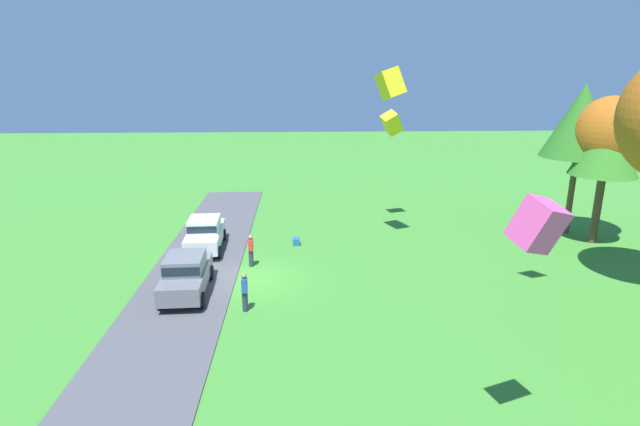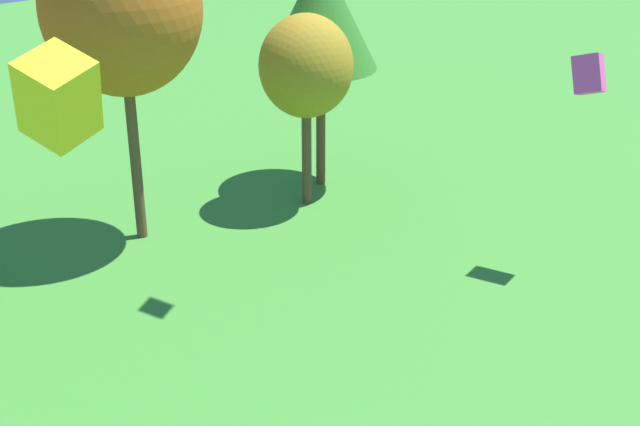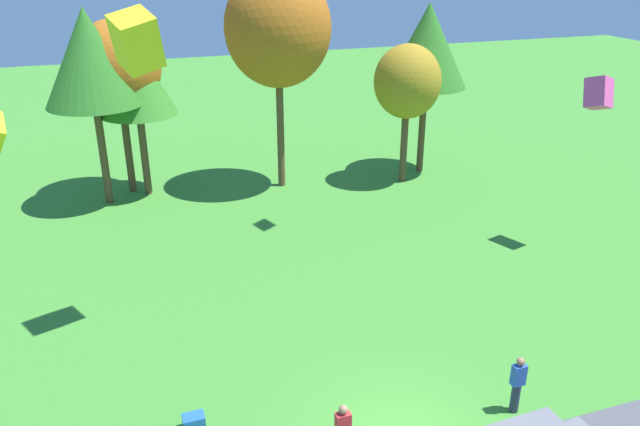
{
  "view_description": "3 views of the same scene",
  "coord_description": "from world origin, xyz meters",
  "px_view_note": "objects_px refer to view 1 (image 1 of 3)",
  "views": [
    {
      "loc": [
        22.49,
        2.41,
        9.81
      ],
      "look_at": [
        0.92,
        3.29,
        3.6
      ],
      "focal_mm": 28.0,
      "sensor_mm": 36.0,
      "label": 1
    },
    {
      "loc": [
        -10.9,
        -6.8,
        13.66
      ],
      "look_at": [
        0.45,
        6.94,
        5.44
      ],
      "focal_mm": 50.0,
      "sensor_mm": 36.0,
      "label": 2
    },
    {
      "loc": [
        -5.95,
        -10.83,
        11.54
      ],
      "look_at": [
        -0.02,
        6.49,
        3.62
      ],
      "focal_mm": 35.0,
      "sensor_mm": 36.0,
      "label": 3
    }
  ],
  "objects_px": {
    "car_sedan_near_entrance": "(186,273)",
    "kite_box_near_flag": "(392,123)",
    "person_watching_sky": "(251,250)",
    "tree_left_of_center": "(581,121)",
    "tree_far_right": "(610,135)",
    "tree_lone_near": "(607,144)",
    "kite_box_low_drifter": "(390,84)",
    "cooler_box": "(296,241)",
    "kite_box_topmost": "(538,225)",
    "person_on_lawn": "(245,292)",
    "car_sedan_by_flagpole": "(205,233)"
  },
  "relations": [
    {
      "from": "car_sedan_near_entrance",
      "to": "kite_box_near_flag",
      "type": "height_order",
      "value": "kite_box_near_flag"
    },
    {
      "from": "person_watching_sky",
      "to": "tree_left_of_center",
      "type": "height_order",
      "value": "tree_left_of_center"
    },
    {
      "from": "tree_far_right",
      "to": "tree_lone_near",
      "type": "distance_m",
      "value": 0.99
    },
    {
      "from": "tree_lone_near",
      "to": "kite_box_low_drifter",
      "type": "relative_size",
      "value": 5.33
    },
    {
      "from": "person_watching_sky",
      "to": "tree_far_right",
      "type": "xyz_separation_m",
      "value": [
        -3.65,
        20.3,
        5.33
      ]
    },
    {
      "from": "tree_lone_near",
      "to": "cooler_box",
      "type": "height_order",
      "value": "tree_lone_near"
    },
    {
      "from": "tree_left_of_center",
      "to": "tree_far_right",
      "type": "bearing_deg",
      "value": 43.73
    },
    {
      "from": "kite_box_topmost",
      "to": "tree_lone_near",
      "type": "bearing_deg",
      "value": 144.47
    },
    {
      "from": "tree_lone_near",
      "to": "kite_box_low_drifter",
      "type": "distance_m",
      "value": 12.66
    },
    {
      "from": "person_on_lawn",
      "to": "kite_box_low_drifter",
      "type": "height_order",
      "value": "kite_box_low_drifter"
    },
    {
      "from": "person_watching_sky",
      "to": "tree_far_right",
      "type": "distance_m",
      "value": 21.3
    },
    {
      "from": "kite_box_near_flag",
      "to": "kite_box_topmost",
      "type": "relative_size",
      "value": 1.12
    },
    {
      "from": "car_sedan_by_flagpole",
      "to": "car_sedan_near_entrance",
      "type": "relative_size",
      "value": 1.0
    },
    {
      "from": "cooler_box",
      "to": "kite_box_low_drifter",
      "type": "xyz_separation_m",
      "value": [
        -0.09,
        5.18,
        8.89
      ]
    },
    {
      "from": "cooler_box",
      "to": "person_watching_sky",
      "type": "bearing_deg",
      "value": -35.64
    },
    {
      "from": "car_sedan_near_entrance",
      "to": "person_on_lawn",
      "type": "xyz_separation_m",
      "value": [
        1.73,
        2.8,
        -0.16
      ]
    },
    {
      "from": "person_watching_sky",
      "to": "cooler_box",
      "type": "xyz_separation_m",
      "value": [
        -3.22,
        2.31,
        -0.68
      ]
    },
    {
      "from": "car_sedan_by_flagpole",
      "to": "kite_box_topmost",
      "type": "distance_m",
      "value": 19.96
    },
    {
      "from": "kite_box_low_drifter",
      "to": "car_sedan_by_flagpole",
      "type": "bearing_deg",
      "value": -85.58
    },
    {
      "from": "kite_box_low_drifter",
      "to": "kite_box_near_flag",
      "type": "relative_size",
      "value": 1.15
    },
    {
      "from": "person_watching_sky",
      "to": "kite_box_near_flag",
      "type": "xyz_separation_m",
      "value": [
        -7.74,
        8.47,
        5.66
      ]
    },
    {
      "from": "tree_left_of_center",
      "to": "tree_far_right",
      "type": "distance_m",
      "value": 1.76
    },
    {
      "from": "car_sedan_by_flagpole",
      "to": "kite_box_near_flag",
      "type": "bearing_deg",
      "value": 114.91
    },
    {
      "from": "car_sedan_near_entrance",
      "to": "tree_left_of_center",
      "type": "height_order",
      "value": "tree_left_of_center"
    },
    {
      "from": "person_on_lawn",
      "to": "tree_lone_near",
      "type": "xyz_separation_m",
      "value": [
        -7.93,
        19.53,
        4.96
      ]
    },
    {
      "from": "person_watching_sky",
      "to": "person_on_lawn",
      "type": "bearing_deg",
      "value": 2.31
    },
    {
      "from": "car_sedan_by_flagpole",
      "to": "car_sedan_near_entrance",
      "type": "bearing_deg",
      "value": 1.93
    },
    {
      "from": "cooler_box",
      "to": "kite_box_topmost",
      "type": "height_order",
      "value": "kite_box_topmost"
    },
    {
      "from": "car_sedan_by_flagpole",
      "to": "kite_box_low_drifter",
      "type": "distance_m",
      "value": 13.08
    },
    {
      "from": "person_on_lawn",
      "to": "tree_left_of_center",
      "type": "distance_m",
      "value": 22.2
    },
    {
      "from": "person_watching_sky",
      "to": "cooler_box",
      "type": "relative_size",
      "value": 3.05
    },
    {
      "from": "cooler_box",
      "to": "kite_box_near_flag",
      "type": "bearing_deg",
      "value": 126.28
    },
    {
      "from": "tree_far_right",
      "to": "kite_box_topmost",
      "type": "relative_size",
      "value": 7.52
    },
    {
      "from": "car_sedan_by_flagpole",
      "to": "kite_box_low_drifter",
      "type": "xyz_separation_m",
      "value": [
        -0.79,
        10.28,
        8.05
      ]
    },
    {
      "from": "tree_lone_near",
      "to": "kite_box_near_flag",
      "type": "bearing_deg",
      "value": -113.14
    },
    {
      "from": "tree_lone_near",
      "to": "kite_box_topmost",
      "type": "bearing_deg",
      "value": -35.53
    },
    {
      "from": "tree_far_right",
      "to": "tree_lone_near",
      "type": "xyz_separation_m",
      "value": [
        0.72,
        -0.57,
        -0.37
      ]
    },
    {
      "from": "tree_lone_near",
      "to": "tree_left_of_center",
      "type": "bearing_deg",
      "value": -163.83
    },
    {
      "from": "tree_far_right",
      "to": "kite_box_near_flag",
      "type": "height_order",
      "value": "tree_far_right"
    },
    {
      "from": "car_sedan_by_flagpole",
      "to": "kite_box_topmost",
      "type": "bearing_deg",
      "value": 34.44
    },
    {
      "from": "kite_box_low_drifter",
      "to": "tree_left_of_center",
      "type": "bearing_deg",
      "value": 97.37
    },
    {
      "from": "tree_left_of_center",
      "to": "kite_box_topmost",
      "type": "height_order",
      "value": "tree_left_of_center"
    },
    {
      "from": "car_sedan_by_flagpole",
      "to": "kite_box_topmost",
      "type": "xyz_separation_m",
      "value": [
        15.87,
        10.88,
        5.3
      ]
    },
    {
      "from": "tree_far_right",
      "to": "car_sedan_near_entrance",
      "type": "bearing_deg",
      "value": -73.18
    },
    {
      "from": "tree_left_of_center",
      "to": "cooler_box",
      "type": "relative_size",
      "value": 16.22
    },
    {
      "from": "car_sedan_near_entrance",
      "to": "tree_left_of_center",
      "type": "distance_m",
      "value": 23.95
    },
    {
      "from": "cooler_box",
      "to": "kite_box_low_drifter",
      "type": "height_order",
      "value": "kite_box_low_drifter"
    },
    {
      "from": "tree_far_right",
      "to": "kite_box_topmost",
      "type": "height_order",
      "value": "tree_far_right"
    },
    {
      "from": "person_watching_sky",
      "to": "kite_box_low_drifter",
      "type": "distance_m",
      "value": 11.6
    },
    {
      "from": "car_sedan_by_flagpole",
      "to": "tree_left_of_center",
      "type": "xyz_separation_m",
      "value": [
        -2.31,
        21.97,
        5.85
      ]
    }
  ]
}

